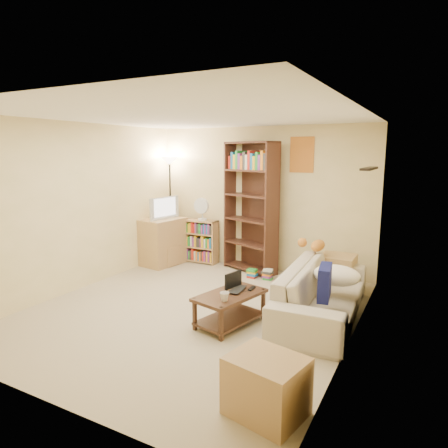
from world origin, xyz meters
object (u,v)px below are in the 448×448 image
(tv_stand, at_px, (163,241))
(end_cabinet, at_px, (266,386))
(floor_lamp, at_px, (170,178))
(tabby_cat, at_px, (315,245))
(mug, at_px, (224,297))
(television, at_px, (162,208))
(tall_bookshelf, at_px, (251,204))
(desk_fan, at_px, (202,208))
(short_bookshelf, at_px, (201,241))
(side_table, at_px, (337,274))
(coffee_table, at_px, (230,305))
(laptop, at_px, (241,290))
(sofa, at_px, (322,292))

(tv_stand, relative_size, end_cabinet, 1.49)
(floor_lamp, bearing_deg, tabby_cat, -11.92)
(mug, distance_m, television, 3.21)
(tv_stand, xyz_separation_m, tall_bookshelf, (1.62, 0.36, 0.75))
(television, distance_m, desk_fan, 0.73)
(tall_bookshelf, distance_m, end_cabinet, 4.04)
(tv_stand, height_order, floor_lamp, floor_lamp)
(short_bookshelf, bearing_deg, mug, -55.69)
(tv_stand, height_order, side_table, tv_stand)
(tall_bookshelf, height_order, floor_lamp, tall_bookshelf)
(television, height_order, short_bookshelf, television)
(mug, xyz_separation_m, floor_lamp, (-2.49, 2.47, 1.13))
(coffee_table, height_order, tall_bookshelf, tall_bookshelf)
(desk_fan, bearing_deg, end_cabinet, -52.45)
(laptop, bearing_deg, floor_lamp, 44.66)
(short_bookshelf, distance_m, floor_lamp, 1.35)
(laptop, relative_size, end_cabinet, 0.61)
(sofa, relative_size, tv_stand, 2.61)
(sofa, distance_m, short_bookshelf, 3.04)
(coffee_table, relative_size, desk_fan, 2.30)
(tabby_cat, bearing_deg, tall_bookshelf, 155.98)
(laptop, distance_m, short_bookshelf, 2.78)
(tabby_cat, bearing_deg, mug, -106.17)
(laptop, relative_size, tall_bookshelf, 0.16)
(short_bookshelf, relative_size, desk_fan, 1.91)
(floor_lamp, bearing_deg, side_table, -7.56)
(short_bookshelf, distance_m, side_table, 2.67)
(short_bookshelf, bearing_deg, end_cabinet, -54.14)
(coffee_table, distance_m, tall_bookshelf, 2.46)
(coffee_table, relative_size, television, 1.38)
(mug, relative_size, end_cabinet, 0.21)
(sofa, relative_size, television, 3.14)
(desk_fan, bearing_deg, short_bookshelf, 136.72)
(tv_stand, xyz_separation_m, side_table, (3.22, -0.02, -0.15))
(mug, height_order, short_bookshelf, short_bookshelf)
(floor_lamp, bearing_deg, laptop, -39.71)
(coffee_table, xyz_separation_m, short_bookshelf, (-1.75, 2.22, 0.16))
(tall_bookshelf, relative_size, floor_lamp, 1.13)
(sofa, bearing_deg, laptop, 123.81)
(sofa, distance_m, side_table, 1.02)
(tabby_cat, xyz_separation_m, television, (-2.92, 0.22, 0.33))
(tabby_cat, relative_size, tall_bookshelf, 0.22)
(short_bookshelf, bearing_deg, television, -146.28)
(sofa, relative_size, tall_bookshelf, 1.00)
(laptop, height_order, desk_fan, desk_fan)
(television, relative_size, desk_fan, 1.68)
(tall_bookshelf, relative_size, short_bookshelf, 2.76)
(tabby_cat, relative_size, floor_lamp, 0.25)
(coffee_table, relative_size, tall_bookshelf, 0.44)
(mug, bearing_deg, end_cabinet, -49.11)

